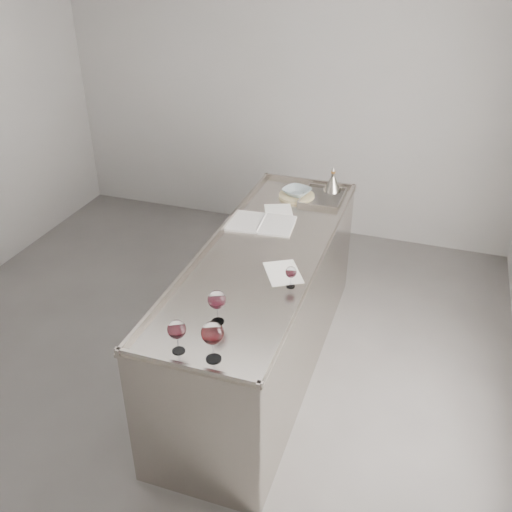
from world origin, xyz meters
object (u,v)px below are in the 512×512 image
(wine_glass_right, at_px, (213,334))
(ceramic_bowl, at_px, (297,192))
(counter, at_px, (264,310))
(wine_funnel, at_px, (332,184))
(wine_glass_middle, at_px, (217,300))
(wine_glass_left, at_px, (177,330))
(wine_glass_small, at_px, (291,273))
(notebook, at_px, (261,223))

(wine_glass_right, height_order, ceramic_bowl, wine_glass_right)
(counter, height_order, wine_glass_right, wine_glass_right)
(wine_funnel, bearing_deg, wine_glass_middle, -96.51)
(wine_glass_left, bearing_deg, wine_glass_middle, 71.85)
(ceramic_bowl, bearing_deg, counter, -88.57)
(wine_glass_right, xyz_separation_m, ceramic_bowl, (-0.12, 1.96, -0.11))
(wine_glass_middle, distance_m, wine_glass_right, 0.30)
(wine_glass_middle, height_order, ceramic_bowl, wine_glass_middle)
(wine_glass_middle, relative_size, wine_funnel, 0.94)
(wine_glass_middle, xyz_separation_m, wine_funnel, (0.21, 1.87, -0.07))
(wine_glass_small, bearing_deg, ceramic_bowl, 103.66)
(wine_glass_middle, height_order, notebook, wine_glass_middle)
(wine_glass_small, xyz_separation_m, ceramic_bowl, (-0.30, 1.22, -0.05))
(wine_glass_middle, bearing_deg, wine_glass_small, 58.72)
(wine_glass_left, xyz_separation_m, wine_glass_middle, (0.09, 0.29, 0.01))
(wine_glass_left, distance_m, wine_glass_middle, 0.30)
(wine_funnel, bearing_deg, notebook, -115.89)
(wine_glass_small, bearing_deg, wine_glass_middle, -121.28)
(counter, xyz_separation_m, wine_funnel, (0.21, 1.08, 0.53))
(notebook, relative_size, wine_funnel, 2.33)
(wine_glass_left, xyz_separation_m, wine_glass_small, (0.37, 0.74, -0.04))
(wine_glass_right, xyz_separation_m, wine_funnel, (0.12, 2.16, -0.09))
(wine_glass_small, height_order, notebook, wine_glass_small)
(wine_glass_right, relative_size, wine_funnel, 1.05)
(ceramic_bowl, bearing_deg, wine_glass_small, -76.34)
(wine_glass_right, xyz_separation_m, notebook, (-0.23, 1.44, -0.15))
(notebook, relative_size, ceramic_bowl, 2.35)
(wine_glass_small, height_order, ceramic_bowl, wine_glass_small)
(wine_glass_left, relative_size, notebook, 0.38)
(ceramic_bowl, bearing_deg, wine_funnel, 40.30)
(counter, distance_m, wine_glass_small, 0.71)
(wine_glass_left, relative_size, wine_glass_right, 0.84)
(counter, xyz_separation_m, ceramic_bowl, (-0.02, 0.88, 0.51))
(wine_glass_right, relative_size, wine_glass_small, 1.64)
(wine_glass_right, bearing_deg, wine_glass_middle, 108.32)
(notebook, xyz_separation_m, wine_funnel, (0.35, 0.72, 0.06))
(ceramic_bowl, bearing_deg, wine_glass_middle, -89.25)
(counter, relative_size, wine_glass_middle, 12.49)
(wine_glass_small, xyz_separation_m, notebook, (-0.41, 0.70, -0.09))
(wine_glass_small, relative_size, wine_funnel, 0.64)
(notebook, bearing_deg, wine_glass_middle, -88.33)
(notebook, distance_m, wine_funnel, 0.80)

